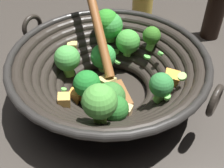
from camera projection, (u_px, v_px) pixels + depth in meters
name	position (u px, v px, depth m)	size (l,w,h in m)	color
ground_plane	(109.00, 96.00, 0.57)	(4.00, 4.00, 0.00)	#332D28
wok	(109.00, 70.00, 0.53)	(0.41, 0.37, 0.23)	black
soy_sauce_bottle	(215.00, 12.00, 0.70)	(0.05, 0.05, 0.17)	black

